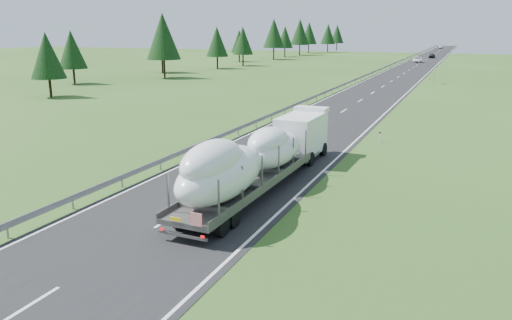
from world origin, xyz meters
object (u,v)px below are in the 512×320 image
at_px(highway_sign, 434,73).
at_px(distant_van, 417,60).
at_px(boat_truck, 259,155).
at_px(distant_car_blue, 441,47).
at_px(distant_car_dark, 432,56).

xyz_separation_m(highway_sign, distant_van, (-8.34, 57.60, -1.02)).
bearing_deg(boat_truck, distant_car_blue, 90.97).
bearing_deg(distant_van, boat_truck, -93.04).
relative_size(highway_sign, boat_truck, 0.14).
height_order(distant_van, distant_car_dark, distant_van).
xyz_separation_m(highway_sign, distant_car_dark, (-6.34, 83.02, -1.03)).
height_order(highway_sign, distant_van, highway_sign).
bearing_deg(distant_car_blue, highway_sign, -92.51).
xyz_separation_m(boat_truck, distant_van, (-3.45, 123.11, -1.33)).
bearing_deg(boat_truck, highway_sign, 85.73).
distance_m(boat_truck, distant_car_dark, 148.54).
bearing_deg(distant_van, highway_sign, -86.41).
distance_m(distant_van, distant_car_blue, 115.18).
bearing_deg(highway_sign, distant_van, 98.24).
height_order(distant_van, distant_car_blue, distant_van).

